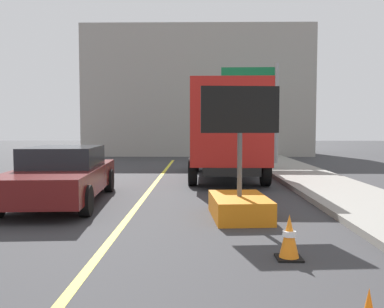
% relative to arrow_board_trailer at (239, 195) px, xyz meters
% --- Properties ---
extents(lane_center_stripe, '(0.14, 36.00, 0.01)m').
position_rel_arrow_board_trailer_xyz_m(lane_center_stripe, '(-2.30, -2.76, -0.48)').
color(lane_center_stripe, yellow).
rests_on(lane_center_stripe, ground).
extents(arrow_board_trailer, '(1.60, 1.88, 2.70)m').
position_rel_arrow_board_trailer_xyz_m(arrow_board_trailer, '(0.00, 0.00, 0.00)').
color(arrow_board_trailer, orange).
rests_on(arrow_board_trailer, ground).
extents(box_truck, '(2.67, 6.78, 3.34)m').
position_rel_arrow_board_trailer_xyz_m(box_truck, '(0.16, 6.56, 1.33)').
color(box_truck, black).
rests_on(box_truck, ground).
extents(pickup_car, '(2.33, 5.20, 1.38)m').
position_rel_arrow_board_trailer_xyz_m(pickup_car, '(-4.23, 1.74, 0.22)').
color(pickup_car, '#591414').
rests_on(pickup_car, ground).
extents(highway_guide_sign, '(2.79, 0.20, 5.00)m').
position_rel_arrow_board_trailer_xyz_m(highway_guide_sign, '(2.18, 12.00, 2.94)').
color(highway_guide_sign, gray).
rests_on(highway_guide_sign, ground).
extents(far_building_block, '(15.02, 7.23, 8.47)m').
position_rel_arrow_board_trailer_xyz_m(far_building_block, '(-0.91, 21.66, 3.76)').
color(far_building_block, gray).
rests_on(far_building_block, ground).
extents(traffic_cone_mid_lane, '(0.36, 0.36, 0.64)m').
position_rel_arrow_board_trailer_xyz_m(traffic_cone_mid_lane, '(0.44, -2.70, -0.17)').
color(traffic_cone_mid_lane, black).
rests_on(traffic_cone_mid_lane, ground).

